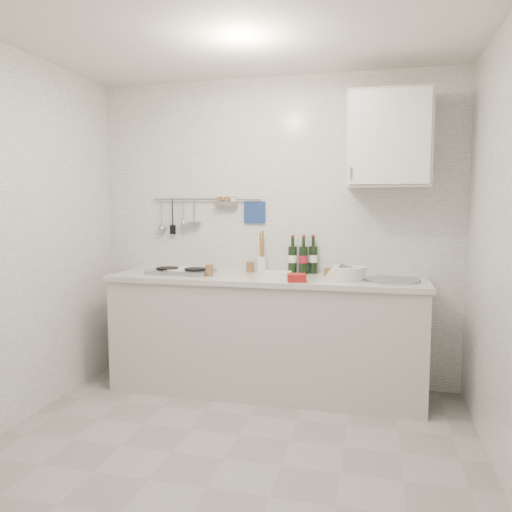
# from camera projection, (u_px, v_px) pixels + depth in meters

# --- Properties ---
(floor) EXTENTS (3.00, 3.00, 0.00)m
(floor) POSITION_uv_depth(u_px,v_px,m) (225.00, 459.00, 2.90)
(floor) COLOR gray
(floor) RESTS_ON ground
(ceiling) EXTENTS (3.00, 3.00, 0.00)m
(ceiling) POSITION_uv_depth(u_px,v_px,m) (222.00, 11.00, 2.65)
(ceiling) COLOR silver
(ceiling) RESTS_ON back_wall
(back_wall) EXTENTS (3.00, 0.02, 2.50)m
(back_wall) POSITION_uv_depth(u_px,v_px,m) (274.00, 232.00, 4.13)
(back_wall) COLOR silver
(back_wall) RESTS_ON floor
(counter) EXTENTS (2.44, 0.64, 0.96)m
(counter) POSITION_uv_depth(u_px,v_px,m) (266.00, 337.00, 3.92)
(counter) COLOR #B4AEA6
(counter) RESTS_ON floor
(wall_rail) EXTENTS (0.98, 0.09, 0.34)m
(wall_rail) POSITION_uv_depth(u_px,v_px,m) (204.00, 210.00, 4.22)
(wall_rail) COLOR #93969B
(wall_rail) RESTS_ON back_wall
(wall_cabinet) EXTENTS (0.60, 0.38, 0.70)m
(wall_cabinet) POSITION_uv_depth(u_px,v_px,m) (389.00, 140.00, 3.67)
(wall_cabinet) COLOR #B4AEA6
(wall_cabinet) RESTS_ON back_wall
(plate_stack_hob) EXTENTS (0.29, 0.28, 0.04)m
(plate_stack_hob) POSITION_uv_depth(u_px,v_px,m) (178.00, 270.00, 4.09)
(plate_stack_hob) COLOR #536CBD
(plate_stack_hob) RESTS_ON counter
(plate_stack_sink) EXTENTS (0.31, 0.30, 0.10)m
(plate_stack_sink) POSITION_uv_depth(u_px,v_px,m) (346.00, 273.00, 3.70)
(plate_stack_sink) COLOR white
(plate_stack_sink) RESTS_ON counter
(wine_bottles) EXTENTS (0.23, 0.13, 0.31)m
(wine_bottles) POSITION_uv_depth(u_px,v_px,m) (303.00, 255.00, 4.00)
(wine_bottles) COLOR black
(wine_bottles) RESTS_ON counter
(butter_dish) EXTENTS (0.20, 0.11, 0.06)m
(butter_dish) POSITION_uv_depth(u_px,v_px,m) (278.00, 275.00, 3.73)
(butter_dish) COLOR white
(butter_dish) RESTS_ON counter
(strawberry_punnet) EXTENTS (0.16, 0.16, 0.05)m
(strawberry_punnet) POSITION_uv_depth(u_px,v_px,m) (297.00, 278.00, 3.61)
(strawberry_punnet) COLOR #B41F14
(strawberry_punnet) RESTS_ON counter
(utensil_crock) EXTENTS (0.08, 0.08, 0.34)m
(utensil_crock) POSITION_uv_depth(u_px,v_px,m) (262.00, 262.00, 4.13)
(utensil_crock) COLOR white
(utensil_crock) RESTS_ON counter
(jar_a) EXTENTS (0.07, 0.07, 0.09)m
(jar_a) POSITION_uv_depth(u_px,v_px,m) (250.00, 266.00, 4.11)
(jar_a) COLOR brown
(jar_a) RESTS_ON counter
(jar_b) EXTENTS (0.07, 0.07, 0.08)m
(jar_b) POSITION_uv_depth(u_px,v_px,m) (346.00, 270.00, 3.92)
(jar_b) COLOR brown
(jar_b) RESTS_ON counter
(jar_c) EXTENTS (0.06, 0.06, 0.07)m
(jar_c) POSITION_uv_depth(u_px,v_px,m) (328.00, 272.00, 3.83)
(jar_c) COLOR brown
(jar_c) RESTS_ON counter
(jar_d) EXTENTS (0.06, 0.06, 0.10)m
(jar_d) POSITION_uv_depth(u_px,v_px,m) (209.00, 270.00, 3.88)
(jar_d) COLOR brown
(jar_d) RESTS_ON counter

